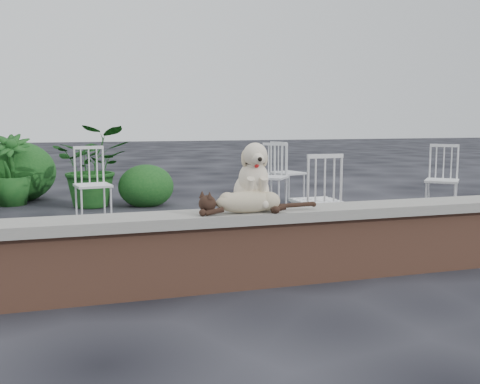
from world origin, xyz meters
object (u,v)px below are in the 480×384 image
object	(u,v)px
cat	(248,200)
chair_c	(316,199)
potted_plant_b	(10,170)
potted_plant_a	(94,166)
chair_a	(93,184)
dog	(251,175)
chair_b	(271,176)
chair_e	(288,172)
chair_d	(442,179)

from	to	relation	value
cat	chair_c	world-z (taller)	chair_c
chair_c	potted_plant_b	xyz separation A→B (m)	(-3.21, 3.80, 0.06)
chair_c	potted_plant_b	bearing A→B (deg)	-50.75
potted_plant_a	potted_plant_b	bearing A→B (deg)	156.45
potted_plant_a	chair_a	bearing A→B (deg)	-93.26
dog	chair_b	world-z (taller)	dog
dog	chair_c	bearing A→B (deg)	49.63
cat	chair_e	bearing A→B (deg)	68.47
potted_plant_b	chair_e	bearing A→B (deg)	-12.49
chair_d	chair_e	distance (m)	2.29
cat	chair_b	distance (m)	3.86
chair_d	chair_a	world-z (taller)	same
cat	chair_a	xyz separation A→B (m)	(-0.98, 3.28, -0.20)
cat	chair_b	world-z (taller)	chair_b
chair_a	potted_plant_a	size ratio (longest dim) A/B	0.78
cat	potted_plant_b	distance (m)	5.42
chair_e	potted_plant_b	distance (m)	4.19
chair_e	chair_c	bearing A→B (deg)	145.12
potted_plant_a	cat	bearing A→B (deg)	-78.54
chair_e	potted_plant_b	bearing A→B (deg)	59.54
chair_c	potted_plant_b	world-z (taller)	potted_plant_b
cat	potted_plant_a	xyz separation A→B (m)	(-0.91, 4.48, -0.07)
chair_c	chair_b	xyz separation A→B (m)	(0.39, 2.35, 0.00)
cat	potted_plant_b	size ratio (longest dim) A/B	1.03
chair_b	chair_e	world-z (taller)	same
chair_a	potted_plant_a	world-z (taller)	potted_plant_a
chair_b	dog	bearing A→B (deg)	-73.75
dog	cat	world-z (taller)	dog
chair_c	chair_d	world-z (taller)	same
dog	potted_plant_b	xyz separation A→B (m)	(-2.17, 4.84, -0.31)
chair_b	potted_plant_a	xyz separation A→B (m)	(-2.42, 0.94, 0.13)
chair_c	chair_e	xyz separation A→B (m)	(0.88, 2.89, 0.00)
potted_plant_a	chair_d	bearing A→B (deg)	-24.55
cat	chair_c	bearing A→B (deg)	51.36
chair_c	chair_e	world-z (taller)	same
dog	chair_a	bearing A→B (deg)	113.20
chair_b	chair_c	bearing A→B (deg)	-60.34
chair_d	potted_plant_a	xyz separation A→B (m)	(-4.49, 2.05, 0.13)
chair_c	potted_plant_a	size ratio (longest dim) A/B	0.78
chair_d	chair_a	size ratio (longest dim) A/B	1.00
dog	potted_plant_b	bearing A→B (deg)	118.69
chair_d	chair_b	distance (m)	2.34
cat	chair_e	world-z (taller)	chair_e
cat	chair_b	xyz separation A→B (m)	(1.51, 3.54, -0.20)
dog	chair_b	size ratio (longest dim) A/B	0.56
cat	potted_plant_b	world-z (taller)	potted_plant_b
dog	chair_d	distance (m)	4.19
chair_e	chair_a	xyz separation A→B (m)	(-2.98, -0.81, 0.00)
chair_d	chair_c	bearing A→B (deg)	-111.92
cat	potted_plant_b	bearing A→B (deg)	117.27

